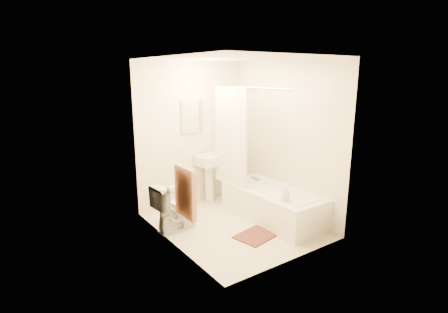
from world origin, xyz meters
TOP-DOWN VIEW (x-y plane):
  - floor at (0.00, 0.00)m, footprint 2.40×2.40m
  - ceiling at (0.00, 0.00)m, footprint 2.40×2.40m
  - wall_back at (0.00, 1.20)m, footprint 2.00×0.02m
  - wall_left at (-1.00, 0.00)m, footprint 0.02×2.40m
  - wall_right at (1.00, 0.00)m, footprint 0.02×2.40m
  - mirror at (0.00, 1.18)m, footprint 0.40×0.03m
  - curtain_rod at (0.30, 0.10)m, footprint 0.03×1.70m
  - shower_curtain at (0.30, 0.50)m, footprint 0.04×0.80m
  - towel_bar at (-0.96, -0.25)m, footprint 0.02×0.60m
  - towel at (-0.93, -0.25)m, footprint 0.06×0.45m
  - toilet_paper at (-0.93, 0.12)m, footprint 0.11×0.12m
  - toilet at (-0.75, 0.36)m, footprint 0.72×0.44m
  - sink at (0.25, 1.02)m, footprint 0.50×0.41m
  - bathtub at (0.63, -0.15)m, footprint 0.74×1.68m
  - bath_mat at (0.04, -0.47)m, footprint 0.63×0.52m
  - soap_bottle at (0.43, -0.61)m, footprint 0.12×0.12m
  - scrub_brush at (0.74, 0.39)m, footprint 0.09×0.20m

SIDE VIEW (x-z plane):
  - floor at x=0.00m, z-range 0.00..0.00m
  - bath_mat at x=0.04m, z-range 0.00..0.02m
  - bathtub at x=0.63m, z-range 0.00..0.47m
  - toilet at x=-0.75m, z-range 0.00..0.68m
  - sink at x=0.25m, z-range 0.00..0.92m
  - scrub_brush at x=0.74m, z-range 0.47..0.51m
  - soap_bottle at x=0.43m, z-range 0.47..0.68m
  - toilet_paper at x=-0.93m, z-range 0.64..0.76m
  - towel at x=-0.93m, z-range 0.45..1.11m
  - towel_bar at x=-0.96m, z-range 1.09..1.11m
  - wall_back at x=0.00m, z-range 0.00..2.40m
  - wall_left at x=-1.00m, z-range 0.00..2.40m
  - wall_right at x=1.00m, z-range 0.00..2.40m
  - shower_curtain at x=0.30m, z-range 0.44..2.00m
  - mirror at x=0.00m, z-range 1.23..1.77m
  - curtain_rod at x=0.30m, z-range 1.98..2.02m
  - ceiling at x=0.00m, z-range 2.40..2.40m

